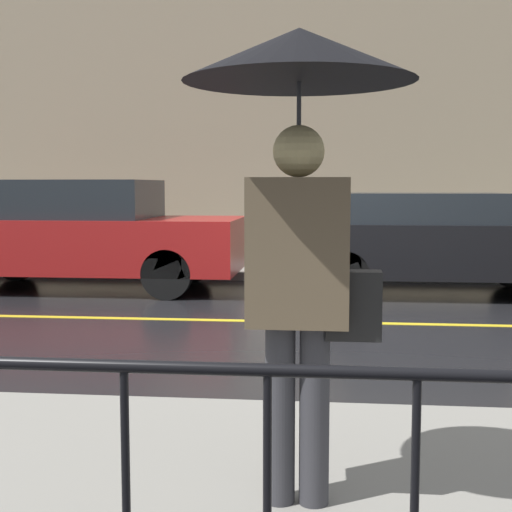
# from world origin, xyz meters

# --- Properties ---
(ground_plane) EXTENTS (80.00, 80.00, 0.00)m
(ground_plane) POSITION_xyz_m (0.00, 0.00, 0.00)
(ground_plane) COLOR black
(sidewalk_far) EXTENTS (28.00, 2.01, 0.14)m
(sidewalk_far) POSITION_xyz_m (0.00, 4.45, 0.07)
(sidewalk_far) COLOR gray
(sidewalk_far) RESTS_ON ground_plane
(lane_marking) EXTENTS (25.20, 0.12, 0.01)m
(lane_marking) POSITION_xyz_m (0.00, 0.00, 0.00)
(lane_marking) COLOR gold
(lane_marking) RESTS_ON ground_plane
(building_storefront) EXTENTS (28.00, 0.30, 5.19)m
(building_storefront) POSITION_xyz_m (0.00, 5.60, 2.59)
(building_storefront) COLOR gray
(building_storefront) RESTS_ON ground_plane
(railing_foreground) EXTENTS (12.00, 0.04, 0.95)m
(railing_foreground) POSITION_xyz_m (-0.00, -6.20, 0.74)
(railing_foreground) COLOR black
(railing_foreground) RESTS_ON sidewalk_near
(pedestrian) EXTENTS (1.00, 1.00, 2.08)m
(pedestrian) POSITION_xyz_m (0.03, -4.94, 1.75)
(pedestrian) COLOR #333338
(pedestrian) RESTS_ON sidewalk_near
(car_red) EXTENTS (4.69, 1.92, 1.63)m
(car_red) POSITION_xyz_m (-3.55, 2.29, 0.83)
(car_red) COLOR maroon
(car_red) RESTS_ON ground_plane
(car_black) EXTENTS (4.17, 1.75, 1.45)m
(car_black) POSITION_xyz_m (1.62, 2.29, 0.76)
(car_black) COLOR black
(car_black) RESTS_ON ground_plane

